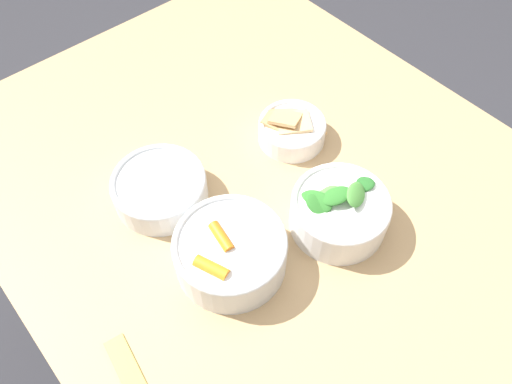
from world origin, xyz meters
name	(u,v)px	position (x,y,z in m)	size (l,w,h in m)	color
ground_plane	(279,352)	(0.00, 0.00, 0.00)	(10.00, 10.00, 0.00)	#2D2D33
dining_table	(292,242)	(0.00, 0.00, 0.62)	(1.22, 0.85, 0.73)	tan
bowl_carrots	(230,252)	(-0.01, 0.14, 0.76)	(0.17, 0.17, 0.07)	silver
bowl_greens	(339,211)	(-0.06, -0.03, 0.76)	(0.15, 0.15, 0.09)	white
bowl_beans_hotdog	(160,189)	(0.16, 0.15, 0.75)	(0.15, 0.15, 0.05)	silver
bowl_cookies	(292,129)	(0.12, -0.10, 0.75)	(0.12, 0.12, 0.05)	white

